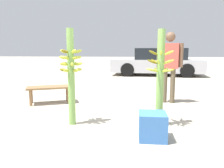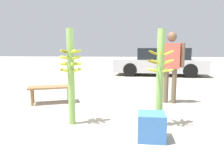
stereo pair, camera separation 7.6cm
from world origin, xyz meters
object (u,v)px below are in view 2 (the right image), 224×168
banana_stalk_center (160,76)px  vendor_person (171,61)px  parked_car (160,62)px  produce_crate (151,126)px  banana_stalk_left (71,73)px  market_bench (51,89)px

banana_stalk_center → vendor_person: 1.75m
parked_car → produce_crate: 8.33m
banana_stalk_left → produce_crate: (1.31, -0.50, -0.68)m
market_bench → produce_crate: (2.26, -1.91, -0.15)m
market_bench → parked_car: 7.10m
banana_stalk_left → market_bench: (-0.95, 1.40, -0.53)m
produce_crate → banana_stalk_left: bearing=158.9°
banana_stalk_center → vendor_person: bearing=76.6°
banana_stalk_left → vendor_person: vendor_person is taller
vendor_person → produce_crate: size_ratio=4.39×
banana_stalk_center → parked_car: bearing=84.6°
banana_stalk_center → produce_crate: (-0.15, -0.58, -0.64)m
banana_stalk_left → produce_crate: size_ratio=4.20×
vendor_person → produce_crate: bearing=89.0°
parked_car → banana_stalk_center: bearing=178.4°
banana_stalk_center → vendor_person: size_ratio=0.95×
banana_stalk_center → market_bench: (-2.42, 1.33, -0.50)m
parked_car → vendor_person: bearing=-179.3°
banana_stalk_left → banana_stalk_center: size_ratio=1.01×
banana_stalk_center → produce_crate: size_ratio=4.15×
market_bench → parked_car: size_ratio=0.24×
vendor_person → banana_stalk_left: bearing=56.3°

